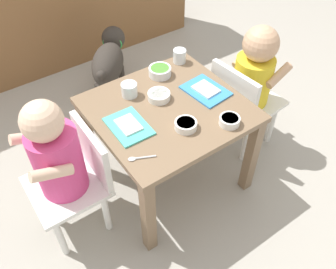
# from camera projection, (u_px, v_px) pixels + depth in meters

# --- Properties ---
(ground_plane) EXTENTS (7.00, 7.00, 0.00)m
(ground_plane) POSITION_uv_depth(u_px,v_px,m) (168.00, 176.00, 1.77)
(ground_plane) COLOR #9E998E
(dining_table) EXTENTS (0.60, 0.56, 0.45)m
(dining_table) POSITION_uv_depth(u_px,v_px,m) (168.00, 121.00, 1.51)
(dining_table) COLOR #7A6047
(dining_table) RESTS_ON ground
(seated_child_left) EXTENTS (0.28, 0.28, 0.68)m
(seated_child_left) POSITION_uv_depth(u_px,v_px,m) (60.00, 159.00, 1.30)
(seated_child_left) COLOR white
(seated_child_left) RESTS_ON ground
(seated_child_right) EXTENTS (0.30, 0.30, 0.65)m
(seated_child_right) POSITION_uv_depth(u_px,v_px,m) (252.00, 76.00, 1.66)
(seated_child_right) COLOR white
(seated_child_right) RESTS_ON ground
(dog) EXTENTS (0.37, 0.41, 0.34)m
(dog) POSITION_uv_depth(u_px,v_px,m) (109.00, 59.00, 2.08)
(dog) COLOR #332D28
(dog) RESTS_ON ground
(food_tray_left) EXTENTS (0.14, 0.19, 0.02)m
(food_tray_left) POSITION_uv_depth(u_px,v_px,m) (129.00, 126.00, 1.37)
(food_tray_left) COLOR #4CC6BC
(food_tray_left) RESTS_ON dining_table
(food_tray_right) EXTENTS (0.16, 0.20, 0.02)m
(food_tray_right) POSITION_uv_depth(u_px,v_px,m) (206.00, 90.00, 1.52)
(food_tray_right) COLOR #388CD8
(food_tray_right) RESTS_ON dining_table
(water_cup_left) EXTENTS (0.07, 0.07, 0.06)m
(water_cup_left) POSITION_uv_depth(u_px,v_px,m) (129.00, 90.00, 1.49)
(water_cup_left) COLOR white
(water_cup_left) RESTS_ON dining_table
(water_cup_right) EXTENTS (0.06, 0.06, 0.06)m
(water_cup_right) POSITION_uv_depth(u_px,v_px,m) (180.00, 57.00, 1.66)
(water_cup_right) COLOR white
(water_cup_right) RESTS_ON dining_table
(veggie_bowl_near) EXTENTS (0.09, 0.09, 0.03)m
(veggie_bowl_near) POSITION_uv_depth(u_px,v_px,m) (186.00, 125.00, 1.36)
(veggie_bowl_near) COLOR white
(veggie_bowl_near) RESTS_ON dining_table
(cereal_bowl_right_side) EXTENTS (0.09, 0.09, 0.03)m
(cereal_bowl_right_side) POSITION_uv_depth(u_px,v_px,m) (159.00, 96.00, 1.48)
(cereal_bowl_right_side) COLOR white
(cereal_bowl_right_side) RESTS_ON dining_table
(cereal_bowl_left_side) EXTENTS (0.10, 0.10, 0.04)m
(cereal_bowl_left_side) POSITION_uv_depth(u_px,v_px,m) (160.00, 71.00, 1.59)
(cereal_bowl_left_side) COLOR white
(cereal_bowl_left_side) RESTS_ON dining_table
(veggie_bowl_far) EXTENTS (0.08, 0.08, 0.03)m
(veggie_bowl_far) POSITION_uv_depth(u_px,v_px,m) (230.00, 120.00, 1.38)
(veggie_bowl_far) COLOR white
(veggie_bowl_far) RESTS_ON dining_table
(spoon_by_left_tray) EXTENTS (0.10, 0.05, 0.01)m
(spoon_by_left_tray) POSITION_uv_depth(u_px,v_px,m) (139.00, 158.00, 1.26)
(spoon_by_left_tray) COLOR silver
(spoon_by_left_tray) RESTS_ON dining_table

